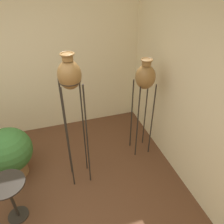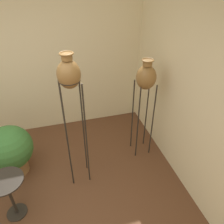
# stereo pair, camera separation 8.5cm
# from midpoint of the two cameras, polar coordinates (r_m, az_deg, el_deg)

# --- Properties ---
(wall_back) EXTENTS (8.36, 0.06, 2.70)m
(wall_back) POSITION_cam_midpoint_polar(r_m,az_deg,el_deg) (4.02, -23.26, 11.70)
(wall_back) COLOR beige
(wall_back) RESTS_ON ground_plane
(wall_right) EXTENTS (0.06, 8.36, 2.70)m
(wall_right) POSITION_cam_midpoint_polar(r_m,az_deg,el_deg) (2.61, 26.53, -0.69)
(wall_right) COLOR beige
(wall_right) RESTS_ON ground_plane
(vase_stand_tall) EXTENTS (0.27, 0.27, 1.92)m
(vase_stand_tall) POSITION_cam_midpoint_polar(r_m,az_deg,el_deg) (2.54, -10.12, 8.29)
(vase_stand_tall) COLOR #28231E
(vase_stand_tall) RESTS_ON ground_plane
(vase_stand_medium) EXTENTS (0.29, 0.29, 1.64)m
(vase_stand_medium) POSITION_cam_midpoint_polar(r_m,az_deg,el_deg) (3.18, 9.64, 8.34)
(vase_stand_medium) COLOR #28231E
(vase_stand_medium) RESTS_ON ground_plane
(side_table) EXTENTS (0.43, 0.43, 0.63)m
(side_table) POSITION_cam_midpoint_polar(r_m,az_deg,el_deg) (3.01, -24.72, -18.11)
(side_table) COLOR #28231E
(side_table) RESTS_ON ground_plane
(potted_plant) EXTENTS (0.66, 0.66, 0.81)m
(potted_plant) POSITION_cam_midpoint_polar(r_m,az_deg,el_deg) (3.55, -24.40, -8.96)
(potted_plant) COLOR olive
(potted_plant) RESTS_ON ground_plane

